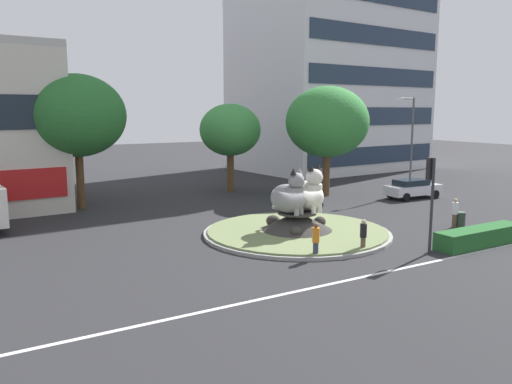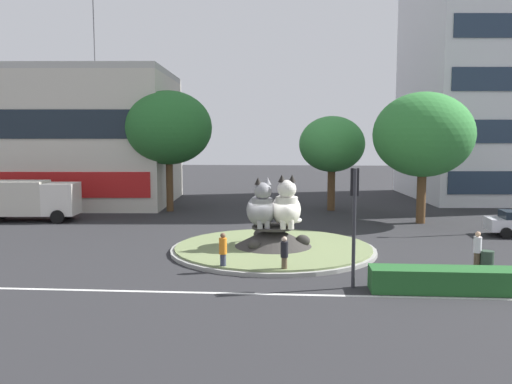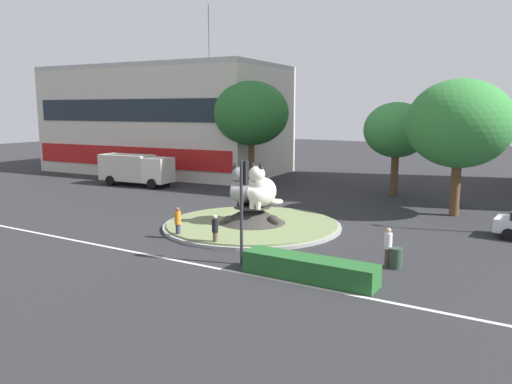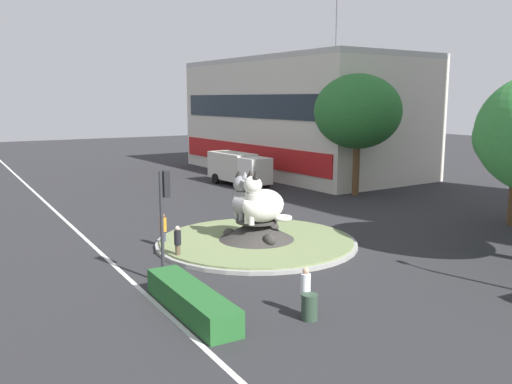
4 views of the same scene
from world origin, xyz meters
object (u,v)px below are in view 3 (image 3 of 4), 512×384
Objects in this scene: cat_statue_grey at (242,189)px; broadleaf_tree_behind_island at (396,130)px; third_tree_left at (459,124)px; delivery_box_truck at (136,168)px; pedestrian_white_shirt at (388,246)px; pedestrian_orange_shirt at (178,222)px; cat_statue_white at (261,190)px; pedestrian_black_shirt at (215,230)px; traffic_light_mast at (243,192)px; litter_bin at (396,258)px; shophouse_block at (166,120)px; second_tree_near_tower at (251,113)px.

broadleaf_tree_behind_island reaches higher than cat_statue_grey.
delivery_box_truck is at bearing -177.64° from third_tree_left.
delivery_box_truck reaches higher than pedestrian_white_shirt.
broadleaf_tree_behind_island is 20.90m from pedestrian_orange_shirt.
cat_statue_grey reaches higher than delivery_box_truck.
cat_statue_white is at bearing -132.60° from third_tree_left.
cat_statue_grey is 1.27m from cat_statue_white.
pedestrian_black_shirt is (-8.28, -1.31, -0.04)m from pedestrian_white_shirt.
traffic_light_mast is 0.53× the size of third_tree_left.
cat_statue_white is at bearing -30.05° from delivery_box_truck.
broadleaf_tree_behind_island is at bearing 109.80° from pedestrian_white_shirt.
litter_bin is (9.93, -3.26, -1.75)m from cat_statue_grey.
cat_statue_white is at bearing 75.97° from cat_statue_grey.
pedestrian_orange_shirt is at bearing -51.84° from shophouse_block.
delivery_box_truck is (4.85, -9.86, -4.08)m from shophouse_block.
cat_statue_grey is 10.13m from pedestrian_white_shirt.
broadleaf_tree_behind_island is at bearing 51.06° from pedestrian_orange_shirt.
second_tree_near_tower reaches higher than broadleaf_tree_behind_island.
pedestrian_white_shirt is at bearing -92.42° from third_tree_left.
cat_statue_white is 5.13m from pedestrian_orange_shirt.
pedestrian_white_shirt is (5.03, -18.58, -4.23)m from broadleaf_tree_behind_island.
cat_statue_white reaches higher than delivery_box_truck.
shophouse_block is 3.62× the size of delivery_box_truck.
delivery_box_truck reaches higher than litter_bin.
broadleaf_tree_behind_island is 22.62m from delivery_box_truck.
second_tree_near_tower is at bearing -21.31° from shophouse_block.
second_tree_near_tower reaches higher than traffic_light_mast.
pedestrian_orange_shirt is 1.04× the size of pedestrian_black_shirt.
third_tree_left reaches higher than delivery_box_truck.
second_tree_near_tower is at bearing 27.68° from delivery_box_truck.
cat_statue_grey is 18.76m from delivery_box_truck.
cat_statue_grey is at bearing -136.39° from third_tree_left.
litter_bin is at bearing 11.53° from pedestrian_black_shirt.
second_tree_near_tower is at bearing 166.17° from third_tree_left.
pedestrian_orange_shirt reaches higher than pedestrian_black_shirt.
traffic_light_mast is 2.67× the size of pedestrian_white_shirt.
delivery_box_truck is (-16.71, 8.50, -0.65)m from cat_statue_grey.
cat_statue_white is 0.60× the size of traffic_light_mast.
broadleaf_tree_behind_island is (0.58, 21.49, 1.93)m from traffic_light_mast.
litter_bin is (5.41, -18.68, -4.70)m from broadleaf_tree_behind_island.
second_tree_near_tower is at bearing -150.09° from cat_statue_white.
pedestrian_black_shirt reaches higher than litter_bin.
pedestrian_white_shirt reaches higher than pedestrian_orange_shirt.
third_tree_left reaches higher than pedestrian_orange_shirt.
pedestrian_black_shirt is (22.83, -22.83, -4.76)m from shophouse_block.
broadleaf_tree_behind_island is at bearing 84.30° from pedestrian_black_shirt.
traffic_light_mast is at bearing 18.06° from cat_statue_grey.
pedestrian_black_shirt is (-2.67, 1.60, -2.35)m from traffic_light_mast.
pedestrian_orange_shirt reaches higher than litter_bin.
cat_statue_grey reaches higher than pedestrian_white_shirt.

